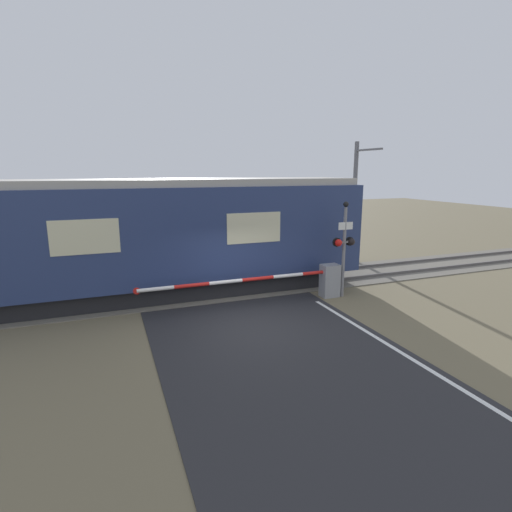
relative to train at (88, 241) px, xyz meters
The scene contains 6 objects.
ground_plane 5.96m from the train, 40.47° to the right, with size 80.00×80.00×0.00m, color #6B6047.
track_bed 4.71m from the train, ahead, with size 36.00×3.20×0.13m.
train is the anchor object (origin of this frame).
crossing_barrier 7.44m from the train, 17.92° to the right, with size 6.75×0.44×1.13m.
signal_post 8.37m from the train, 16.59° to the right, with size 0.81×0.26×3.25m.
catenary_pole 11.83m from the train, 11.03° to the left, with size 0.20×1.90×5.53m.
Camera 1 is at (-3.72, -9.99, 4.27)m, focal length 28.00 mm.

